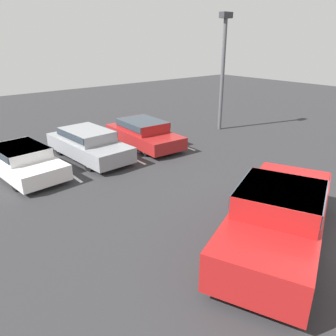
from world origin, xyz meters
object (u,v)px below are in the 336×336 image
Objects in this scene: pickup_truck at (279,215)px; parked_sedan_b at (88,143)px; parked_sedan_a at (22,160)px; light_post at (223,64)px; parked_sedan_c at (143,132)px.

pickup_truck is 1.26× the size of parked_sedan_b.
pickup_truck is 9.63m from parked_sedan_a.
light_post is (7.54, 8.71, 2.80)m from pickup_truck.
parked_sedan_c is at bearing 85.47° from parked_sedan_b.
parked_sedan_a is 2.86m from parked_sedan_b.
parked_sedan_a is at bearing 88.40° from pickup_truck.
light_post is at bearing 26.38° from pickup_truck.
parked_sedan_c is (2.32, 9.02, -0.21)m from pickup_truck.
parked_sedan_c is at bearing 85.16° from parked_sedan_a.
parked_sedan_c is 6.03m from light_post.
parked_sedan_b is 0.75× the size of light_post.
light_post reaches higher than pickup_truck.
light_post is at bearing 84.17° from parked_sedan_b.
parked_sedan_c is at bearing 176.62° from light_post.
light_post is (8.15, -0.38, 2.98)m from parked_sedan_b.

